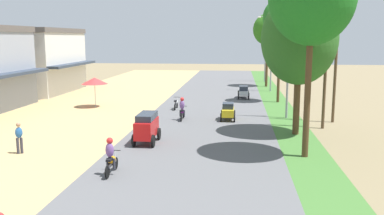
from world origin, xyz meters
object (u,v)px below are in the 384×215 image
at_px(car_sedan_silver, 244,91).
at_px(motorbike_ahead_third, 111,157).
at_px(streetlamp_near, 288,60).
at_px(utility_pole_near, 326,62).
at_px(car_van_red, 147,126).
at_px(motorbike_ahead_fourth, 182,109).
at_px(streetlamp_far, 266,47).
at_px(streetlamp_mid, 272,48).
at_px(median_tree_second, 299,39).
at_px(pedestrian_on_shoulder, 19,136).
at_px(utility_pole_far, 336,54).
at_px(median_tree_third, 281,18).
at_px(vendor_umbrella, 95,81).
at_px(car_hatchback_yellow, 228,111).
at_px(motorbike_ahead_fifth, 176,103).
at_px(median_tree_fourth, 268,30).

bearing_deg(car_sedan_silver, motorbike_ahead_third, -104.11).
distance_m(streetlamp_near, utility_pole_near, 3.76).
distance_m(car_van_red, motorbike_ahead_fourth, 6.90).
relative_size(utility_pole_near, motorbike_ahead_third, 4.65).
bearing_deg(streetlamp_far, motorbike_ahead_third, -102.71).
relative_size(streetlamp_near, streetlamp_mid, 0.90).
bearing_deg(streetlamp_far, median_tree_second, -90.05).
relative_size(pedestrian_on_shoulder, utility_pole_far, 0.17).
bearing_deg(utility_pole_near, utility_pole_far, 62.93).
xyz_separation_m(utility_pole_far, motorbike_ahead_third, (-12.15, -13.10, -3.98)).
xyz_separation_m(streetlamp_mid, utility_pole_near, (2.01, -18.86, -0.41)).
bearing_deg(streetlamp_far, median_tree_third, -89.73).
bearing_deg(streetlamp_near, car_sedan_silver, 107.28).
height_order(pedestrian_on_shoulder, motorbike_ahead_third, motorbike_ahead_third).
xyz_separation_m(vendor_umbrella, median_tree_second, (15.65, -8.51, 3.54)).
bearing_deg(streetlamp_mid, utility_pole_far, -79.39).
bearing_deg(pedestrian_on_shoulder, streetlamp_far, 68.48).
bearing_deg(streetlamp_far, vendor_umbrella, -124.62).
distance_m(car_hatchback_yellow, motorbike_ahead_third, 13.61).
xyz_separation_m(vendor_umbrella, utility_pole_near, (17.69, -6.40, 2.07)).
bearing_deg(motorbike_ahead_fifth, utility_pole_near, -29.56).
height_order(streetlamp_near, utility_pole_far, utility_pole_far).
xyz_separation_m(streetlamp_far, motorbike_ahead_fourth, (-7.54, -27.65, -3.81)).
bearing_deg(car_hatchback_yellow, utility_pole_near, -16.31).
height_order(streetlamp_near, streetlamp_mid, streetlamp_mid).
relative_size(median_tree_second, car_sedan_silver, 3.79).
bearing_deg(median_tree_second, utility_pole_near, 46.07).
distance_m(streetlamp_mid, car_sedan_silver, 7.80).
xyz_separation_m(utility_pole_near, utility_pole_far, (1.12, 2.18, 0.46)).
bearing_deg(median_tree_third, median_tree_fourth, 91.15).
height_order(streetlamp_far, utility_pole_near, utility_pole_near).
distance_m(median_tree_fourth, motorbike_ahead_fourth, 23.88).
relative_size(pedestrian_on_shoulder, median_tree_fourth, 0.19).
relative_size(utility_pole_near, car_sedan_silver, 3.70).
bearing_deg(streetlamp_near, pedestrian_on_shoulder, -142.39).
bearing_deg(streetlamp_far, car_sedan_silver, -100.61).
relative_size(median_tree_second, car_van_red, 3.55).
bearing_deg(median_tree_third, streetlamp_mid, 90.61).
bearing_deg(streetlamp_mid, car_van_red, -109.68).
relative_size(median_tree_third, motorbike_ahead_fifth, 5.18).
bearing_deg(utility_pole_near, motorbike_ahead_fifth, 150.44).
relative_size(car_van_red, motorbike_ahead_third, 1.34).
relative_size(median_tree_second, streetlamp_far, 1.07).
height_order(utility_pole_near, car_sedan_silver, utility_pole_near).
bearing_deg(motorbike_ahead_third, median_tree_third, 67.32).
relative_size(utility_pole_near, motorbike_ahead_fourth, 4.65).
xyz_separation_m(median_tree_fourth, motorbike_ahead_third, (-8.86, -34.29, -5.97)).
height_order(median_tree_third, median_tree_fourth, median_tree_third).
xyz_separation_m(streetlamp_near, motorbike_ahead_third, (-9.03, -14.09, -3.50)).
bearing_deg(car_sedan_silver, median_tree_second, -78.70).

